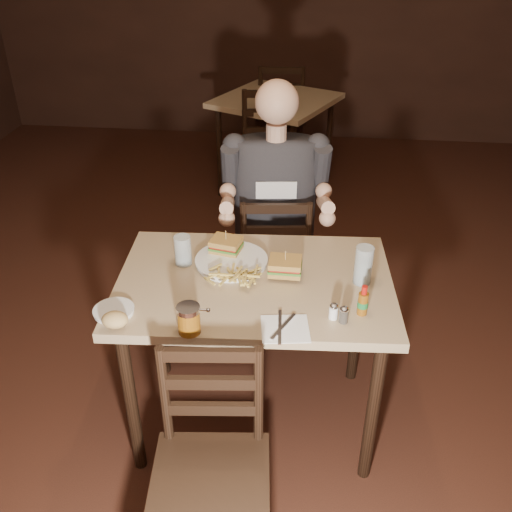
# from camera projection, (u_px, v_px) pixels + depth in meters

# --- Properties ---
(room_shell) EXTENTS (7.00, 7.00, 7.00)m
(room_shell) POSITION_uv_depth(u_px,v_px,m) (273.00, 99.00, 2.17)
(room_shell) COLOR black
(room_shell) RESTS_ON ground
(main_table) EXTENTS (1.13, 0.79, 0.77)m
(main_table) POSITION_uv_depth(u_px,v_px,m) (255.00, 299.00, 2.30)
(main_table) COLOR tan
(main_table) RESTS_ON ground
(bg_table) EXTENTS (1.06, 1.06, 0.77)m
(bg_table) POSITION_uv_depth(u_px,v_px,m) (276.00, 109.00, 4.40)
(bg_table) COLOR tan
(bg_table) RESTS_ON ground
(chair_far) EXTENTS (0.43, 0.47, 0.84)m
(chair_far) POSITION_uv_depth(u_px,v_px,m) (274.00, 259.00, 3.04)
(chair_far) COLOR black
(chair_far) RESTS_ON ground
(chair_near) EXTENTS (0.43, 0.46, 0.84)m
(chair_near) POSITION_uv_depth(u_px,v_px,m) (210.00, 482.00, 1.87)
(chair_near) COLOR black
(chair_near) RESTS_ON ground
(bg_chair_far) EXTENTS (0.46, 0.50, 0.92)m
(bg_chair_far) POSITION_uv_depth(u_px,v_px,m) (280.00, 115.00, 4.98)
(bg_chair_far) COLOR black
(bg_chair_far) RESTS_ON ground
(bg_chair_near) EXTENTS (0.48, 0.51, 0.93)m
(bg_chair_near) POSITION_uv_depth(u_px,v_px,m) (269.00, 163.00, 4.05)
(bg_chair_near) COLOR black
(bg_chair_near) RESTS_ON ground
(diner) EXTENTS (0.59, 0.48, 0.94)m
(diner) POSITION_uv_depth(u_px,v_px,m) (276.00, 180.00, 2.74)
(diner) COLOR #28292C
(diner) RESTS_ON chair_far
(dinner_plate) EXTENTS (0.31, 0.31, 0.02)m
(dinner_plate) POSITION_uv_depth(u_px,v_px,m) (231.00, 262.00, 2.35)
(dinner_plate) COLOR white
(dinner_plate) RESTS_ON main_table
(sandwich_left) EXTENTS (0.14, 0.12, 0.10)m
(sandwich_left) POSITION_uv_depth(u_px,v_px,m) (226.00, 241.00, 2.38)
(sandwich_left) COLOR tan
(sandwich_left) RESTS_ON dinner_plate
(sandwich_right) EXTENTS (0.13, 0.11, 0.11)m
(sandwich_right) POSITION_uv_depth(u_px,v_px,m) (285.00, 261.00, 2.24)
(sandwich_right) COLOR tan
(sandwich_right) RESTS_ON dinner_plate
(fries_pile) EXTENTS (0.25, 0.19, 0.04)m
(fries_pile) POSITION_uv_depth(u_px,v_px,m) (233.00, 273.00, 2.23)
(fries_pile) COLOR #D5B750
(fries_pile) RESTS_ON dinner_plate
(ketchup_dollop) EXTENTS (0.04, 0.04, 0.01)m
(ketchup_dollop) POSITION_uv_depth(u_px,v_px,m) (288.00, 266.00, 2.30)
(ketchup_dollop) COLOR maroon
(ketchup_dollop) RESTS_ON dinner_plate
(glass_left) EXTENTS (0.07, 0.07, 0.13)m
(glass_left) POSITION_uv_depth(u_px,v_px,m) (183.00, 250.00, 2.32)
(glass_left) COLOR silver
(glass_left) RESTS_ON main_table
(glass_right) EXTENTS (0.07, 0.07, 0.16)m
(glass_right) POSITION_uv_depth(u_px,v_px,m) (363.00, 265.00, 2.20)
(glass_right) COLOR silver
(glass_right) RESTS_ON main_table
(hot_sauce) EXTENTS (0.04, 0.04, 0.12)m
(hot_sauce) POSITION_uv_depth(u_px,v_px,m) (363.00, 300.00, 2.03)
(hot_sauce) COLOR brown
(hot_sauce) RESTS_ON main_table
(salt_shaker) EXTENTS (0.03, 0.03, 0.06)m
(salt_shaker) POSITION_uv_depth(u_px,v_px,m) (333.00, 312.00, 2.03)
(salt_shaker) COLOR white
(salt_shaker) RESTS_ON main_table
(pepper_shaker) EXTENTS (0.04, 0.04, 0.06)m
(pepper_shaker) POSITION_uv_depth(u_px,v_px,m) (344.00, 315.00, 2.01)
(pepper_shaker) COLOR #38332D
(pepper_shaker) RESTS_ON main_table
(syrup_dispenser) EXTENTS (0.09, 0.09, 0.11)m
(syrup_dispenser) POSITION_uv_depth(u_px,v_px,m) (189.00, 319.00, 1.95)
(syrup_dispenser) COLOR brown
(syrup_dispenser) RESTS_ON main_table
(napkin) EXTENTS (0.19, 0.18, 0.00)m
(napkin) POSITION_uv_depth(u_px,v_px,m) (285.00, 329.00, 1.99)
(napkin) COLOR white
(napkin) RESTS_ON main_table
(knife) EXTENTS (0.02, 0.19, 0.00)m
(knife) POSITION_uv_depth(u_px,v_px,m) (280.00, 327.00, 1.99)
(knife) COLOR silver
(knife) RESTS_ON napkin
(fork) EXTENTS (0.08, 0.15, 0.01)m
(fork) POSITION_uv_depth(u_px,v_px,m) (283.00, 326.00, 1.99)
(fork) COLOR silver
(fork) RESTS_ON napkin
(side_plate) EXTENTS (0.15, 0.15, 0.01)m
(side_plate) POSITION_uv_depth(u_px,v_px,m) (114.00, 311.00, 2.07)
(side_plate) COLOR white
(side_plate) RESTS_ON main_table
(bread_roll) EXTENTS (0.10, 0.08, 0.06)m
(bread_roll) POSITION_uv_depth(u_px,v_px,m) (115.00, 320.00, 1.97)
(bread_roll) COLOR tan
(bread_roll) RESTS_ON side_plate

